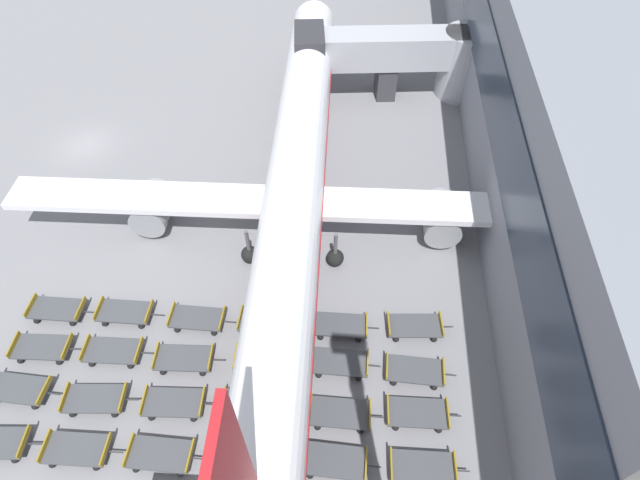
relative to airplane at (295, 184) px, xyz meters
The scene contains 28 objects.
ground_plane 19.23m from the airplane, 159.83° to the left, with size 500.00×500.00×0.00m, color gray.
terminal_wing 22.21m from the airplane, 17.01° to the left, with size 17.87×78.70×13.68m.
jet_bridge 17.80m from the airplane, 65.05° to the left, with size 16.44×5.91×5.89m.
airplane is the anchor object (origin of this frame).
baggage_dolly_row_near_col_b 18.66m from the airplane, 118.00° to the right, with size 3.80×1.74×0.92m.
baggage_dolly_row_near_col_c 17.02m from the airplane, 105.78° to the right, with size 3.78×1.68×0.92m.
baggage_dolly_row_near_col_d 16.22m from the airplane, 91.06° to the right, with size 3.79×1.70×0.92m.
baggage_dolly_row_near_col_e 16.36m from the airplane, 76.46° to the right, with size 3.79×1.71×0.92m.
baggage_dolly_row_near_col_f 17.71m from the airplane, 62.96° to the right, with size 3.80×1.75×0.92m.
baggage_dolly_row_mid_a_col_a 19.01m from the airplane, 133.49° to the right, with size 3.80×1.72×0.92m.
baggage_dolly_row_mid_a_col_b 16.57m from the airplane, 122.41° to the right, with size 3.83×1.86×0.92m.
baggage_dolly_row_mid_a_col_c 14.65m from the airplane, 108.87° to the right, with size 3.82×1.81×0.92m.
baggage_dolly_row_mid_a_col_d 13.56m from the airplane, 92.43° to the right, with size 3.84×1.86×0.92m.
baggage_dolly_row_mid_a_col_e 14.18m from the airplane, 73.75° to the right, with size 3.78×1.68×0.92m.
baggage_dolly_row_mid_a_col_f 15.37m from the airplane, 59.00° to the right, with size 3.81×1.75×0.92m.
baggage_dolly_row_mid_b_col_a 17.26m from the airplane, 138.85° to the right, with size 3.82×1.79×0.92m.
baggage_dolly_row_mid_b_col_b 14.43m from the airplane, 128.62° to the right, with size 3.81×1.76×0.92m.
baggage_dolly_row_mid_b_col_c 12.45m from the airplane, 113.34° to the right, with size 3.82×1.80×0.92m.
baggage_dolly_row_mid_b_col_d 11.15m from the airplane, 92.57° to the right, with size 3.81×1.75×0.92m.
baggage_dolly_row_mid_b_col_e 11.55m from the airplane, 70.83° to the right, with size 3.78×1.68×0.92m.
baggage_dolly_row_mid_b_col_f 13.46m from the airplane, 54.06° to the right, with size 3.79×1.71×0.92m.
baggage_dolly_row_far_col_a 15.98m from the airplane, 146.27° to the right, with size 3.79×1.71×0.92m.
baggage_dolly_row_far_col_b 12.77m from the airplane, 136.62° to the right, with size 3.79×1.71×0.92m.
baggage_dolly_row_far_col_c 10.22m from the airplane, 118.85° to the right, with size 3.78×1.67×0.92m.
baggage_dolly_row_far_col_d 8.98m from the airplane, 94.83° to the right, with size 3.79×1.69×0.92m.
baggage_dolly_row_far_col_e 9.44m from the airplane, 66.73° to the right, with size 3.80×1.72×0.92m.
baggage_dolly_row_far_col_f 11.46m from the airplane, 45.34° to the right, with size 3.84×1.86×0.92m.
stand_guidance_stripe 10.36m from the airplane, 94.34° to the right, with size 1.42×24.44×0.01m.
Camera 1 is at (21.52, -29.45, 25.40)m, focal length 28.00 mm.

